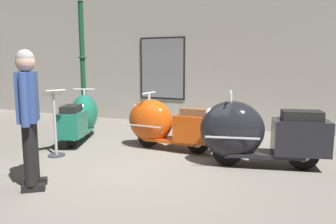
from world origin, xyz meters
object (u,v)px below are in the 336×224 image
visitor_0 (28,110)px  scooter_1 (164,124)px  info_stanchion (55,129)px  scooter_0 (81,117)px  lamppost (83,61)px  scooter_2 (252,133)px

visitor_0 → scooter_1: bearing=35.3°
visitor_0 → info_stanchion: bearing=83.6°
scooter_1 → scooter_0: bearing=1.6°
lamppost → info_stanchion: (0.89, -1.89, -1.12)m
scooter_0 → lamppost: lamppost is taller
scooter_0 → info_stanchion: size_ratio=1.52×
lamppost → scooter_1: bearing=-17.3°
scooter_0 → lamppost: size_ratio=0.55×
scooter_0 → visitor_0: bearing=-177.4°
scooter_0 → scooter_1: scooter_1 is taller
info_stanchion → scooter_2: bearing=14.2°
visitor_0 → info_stanchion: size_ratio=1.53×
scooter_0 → scooter_1: (1.86, -0.01, 0.00)m
scooter_1 → visitor_0: bearing=75.3°
scooter_2 → visitor_0: (-2.34, -2.01, 0.48)m
scooter_1 → visitor_0: size_ratio=0.99×
scooter_1 → scooter_2: 1.68m
lamppost → visitor_0: size_ratio=1.82×
scooter_0 → info_stanchion: bearing=175.6°
scooter_2 → visitor_0: 3.13m
scooter_2 → info_stanchion: 3.20m
visitor_0 → scooter_2: bearing=2.5°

